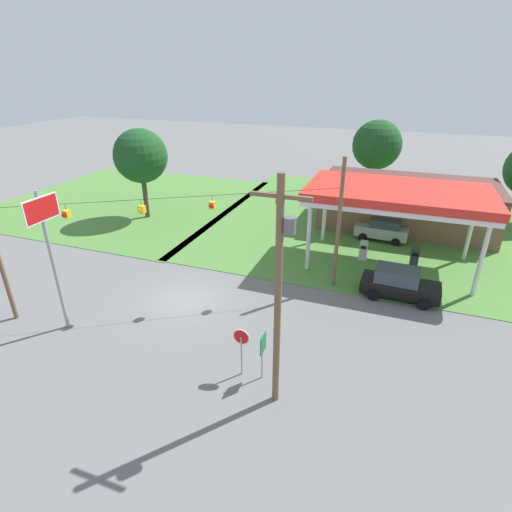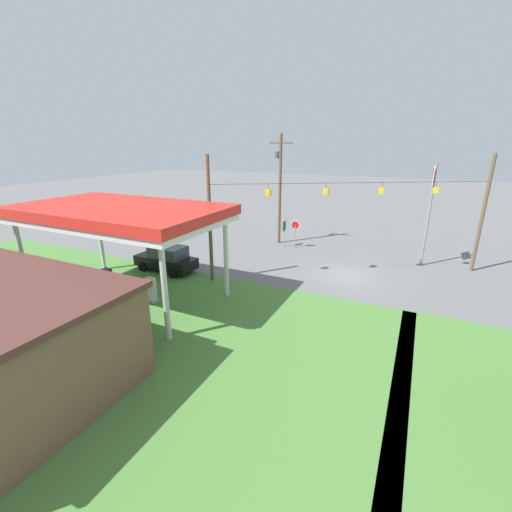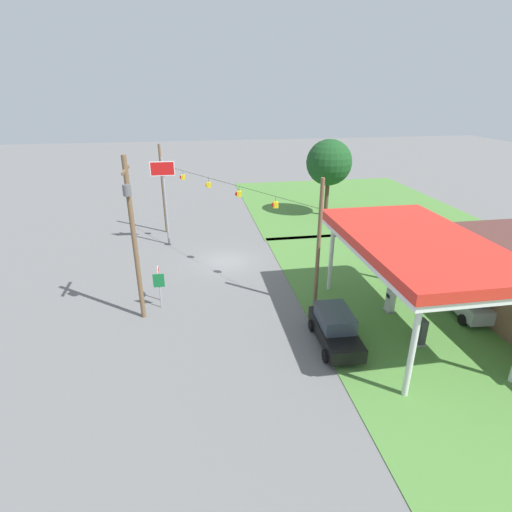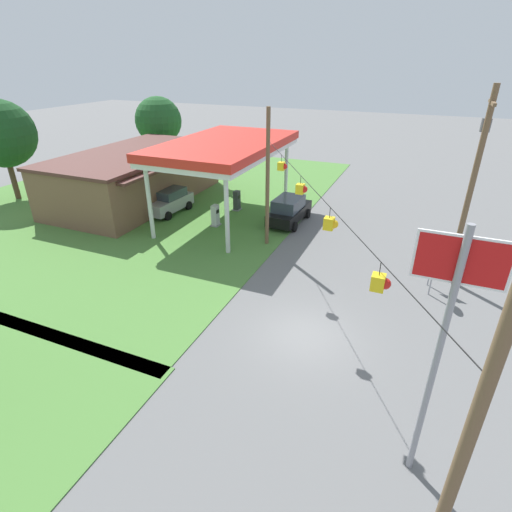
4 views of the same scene
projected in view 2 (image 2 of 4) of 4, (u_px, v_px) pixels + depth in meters
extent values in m
plane|color=slate|center=(347.00, 275.00, 24.52)|extent=(160.00, 160.00, 0.00)
cube|color=silver|center=(120.00, 218.00, 19.53)|extent=(11.81, 6.74, 0.35)
cube|color=red|center=(119.00, 210.00, 19.39)|extent=(12.01, 6.94, 0.55)
cylinder|color=silver|center=(226.00, 259.00, 20.51)|extent=(0.28, 0.28, 4.76)
cylinder|color=silver|center=(100.00, 239.00, 24.89)|extent=(0.28, 0.28, 4.76)
cylinder|color=silver|center=(165.00, 294.00, 15.78)|extent=(0.28, 0.28, 4.76)
cylinder|color=silver|center=(23.00, 261.00, 20.15)|extent=(0.28, 0.28, 4.76)
cube|color=#512D28|center=(37.00, 263.00, 16.37)|extent=(12.95, 0.70, 0.20)
cube|color=gray|center=(152.00, 301.00, 20.33)|extent=(0.71, 0.56, 0.12)
cube|color=silver|center=(151.00, 289.00, 20.09)|extent=(0.55, 0.40, 1.44)
cube|color=black|center=(153.00, 284.00, 20.18)|extent=(0.39, 0.03, 0.24)
cube|color=gray|center=(109.00, 291.00, 21.79)|extent=(0.71, 0.56, 0.12)
cube|color=#333338|center=(108.00, 279.00, 21.54)|extent=(0.55, 0.40, 1.44)
cube|color=black|center=(110.00, 274.00, 21.64)|extent=(0.39, 0.03, 0.24)
cube|color=black|center=(166.00, 262.00, 25.18)|extent=(4.71, 2.03, 0.76)
cube|color=#333D47|center=(168.00, 252.00, 24.81)|extent=(2.62, 1.80, 0.83)
cylinder|color=black|center=(143.00, 267.00, 25.15)|extent=(0.69, 0.25, 0.68)
cylinder|color=black|center=(161.00, 260.00, 26.73)|extent=(0.69, 0.25, 0.68)
cylinder|color=black|center=(173.00, 274.00, 23.86)|extent=(0.69, 0.25, 0.68)
cylinder|color=black|center=(190.00, 266.00, 25.45)|extent=(0.69, 0.25, 0.68)
cube|color=#9E9EA3|center=(70.00, 322.00, 16.57)|extent=(4.28, 2.13, 0.87)
cube|color=#333D47|center=(64.00, 307.00, 16.45)|extent=(2.40, 1.85, 0.63)
cylinder|color=black|center=(106.00, 328.00, 16.87)|extent=(0.69, 0.27, 0.68)
cylinder|color=black|center=(69.00, 346.00, 15.31)|extent=(0.69, 0.27, 0.68)
cylinder|color=black|center=(73.00, 315.00, 18.09)|extent=(0.69, 0.27, 0.68)
cylinder|color=black|center=(37.00, 332.00, 16.53)|extent=(0.69, 0.27, 0.68)
cylinder|color=#99999E|center=(295.00, 237.00, 30.68)|extent=(0.08, 0.08, 2.10)
cylinder|color=white|center=(295.00, 225.00, 30.35)|extent=(0.80, 0.03, 0.80)
cylinder|color=red|center=(295.00, 225.00, 30.35)|extent=(0.70, 0.03, 0.70)
cylinder|color=gray|center=(428.00, 216.00, 25.35)|extent=(0.18, 0.18, 7.71)
cube|color=white|center=(433.00, 176.00, 24.47)|extent=(0.06, 2.03, 1.20)
cube|color=red|center=(433.00, 176.00, 24.47)|extent=(0.07, 1.91, 1.08)
cylinder|color=gray|center=(285.00, 234.00, 30.96)|extent=(0.07, 0.07, 2.40)
cube|color=#146B33|center=(284.00, 226.00, 30.75)|extent=(0.04, 0.70, 0.90)
cylinder|color=brown|center=(280.00, 191.00, 31.07)|extent=(0.28, 0.28, 9.83)
cube|color=brown|center=(281.00, 143.00, 29.78)|extent=(2.20, 0.14, 0.14)
cylinder|color=#59595B|center=(277.00, 155.00, 30.24)|extent=(0.44, 0.44, 0.60)
cylinder|color=brown|center=(483.00, 215.00, 24.12)|extent=(0.24, 0.24, 8.38)
cylinder|color=brown|center=(210.00, 221.00, 22.30)|extent=(0.24, 0.24, 8.38)
cylinder|color=black|center=(355.00, 183.00, 22.48)|extent=(16.32, 10.02, 0.02)
cylinder|color=black|center=(437.00, 184.00, 23.08)|extent=(0.02, 0.02, 0.35)
cube|color=yellow|center=(436.00, 190.00, 23.20)|extent=(0.32, 0.32, 0.40)
sphere|color=red|center=(436.00, 190.00, 23.34)|extent=(0.28, 0.28, 0.28)
cylinder|color=black|center=(382.00, 185.00, 22.71)|extent=(0.02, 0.02, 0.35)
cube|color=yellow|center=(382.00, 191.00, 22.83)|extent=(0.32, 0.32, 0.40)
sphere|color=yellow|center=(382.00, 191.00, 22.98)|extent=(0.28, 0.28, 0.28)
cylinder|color=black|center=(326.00, 186.00, 22.35)|extent=(0.02, 0.02, 0.35)
cube|color=yellow|center=(326.00, 192.00, 22.46)|extent=(0.32, 0.32, 0.40)
sphere|color=red|center=(327.00, 191.00, 22.61)|extent=(0.28, 0.28, 0.28)
cylinder|color=black|center=(268.00, 187.00, 21.98)|extent=(0.02, 0.02, 0.35)
cube|color=yellow|center=(268.00, 192.00, 22.10)|extent=(0.32, 0.32, 0.40)
sphere|color=red|center=(269.00, 192.00, 22.24)|extent=(0.28, 0.28, 0.28)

